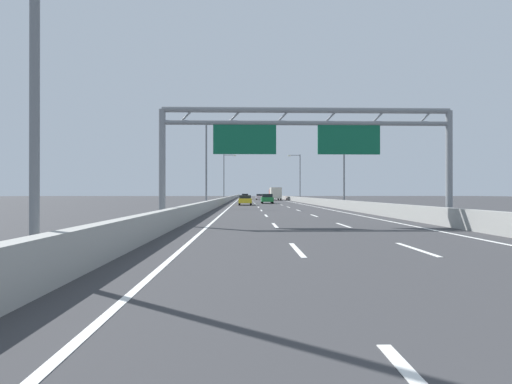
{
  "coord_description": "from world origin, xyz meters",
  "views": [
    {
      "loc": [
        -3.33,
        0.58,
        1.7
      ],
      "look_at": [
        -1.29,
        79.07,
        1.9
      ],
      "focal_mm": 28.19,
      "sensor_mm": 36.0,
      "label": 1
    }
  ],
  "objects": [
    {
      "name": "lane_dash_right_8",
      "position": [
        1.8,
        75.5,
        0.01
      ],
      "size": [
        0.16,
        3.0,
        0.01
      ],
      "primitive_type": "cube",
      "color": "white",
      "rests_on": "ground_plane"
    },
    {
      "name": "lane_dash_left_15",
      "position": [
        -1.8,
        138.5,
        0.01
      ],
      "size": [
        0.16,
        3.0,
        0.01
      ],
      "primitive_type": "cube",
      "color": "white",
      "rests_on": "ground_plane"
    },
    {
      "name": "lane_dash_left_12",
      "position": [
        -1.8,
        111.5,
        0.01
      ],
      "size": [
        0.16,
        3.0,
        0.01
      ],
      "primitive_type": "cube",
      "color": "white",
      "rests_on": "ground_plane"
    },
    {
      "name": "streetlamp_left_mid",
      "position": [
        -7.47,
        45.25,
        5.4
      ],
      "size": [
        2.58,
        0.28,
        9.5
      ],
      "color": "slate",
      "rests_on": "ground_plane"
    },
    {
      "name": "lane_dash_right_1",
      "position": [
        1.8,
        12.5,
        0.01
      ],
      "size": [
        0.16,
        3.0,
        0.01
      ],
      "primitive_type": "cube",
      "color": "white",
      "rests_on": "ground_plane"
    },
    {
      "name": "lane_dash_left_6",
      "position": [
        -1.8,
        57.5,
        0.01
      ],
      "size": [
        0.16,
        3.0,
        0.01
      ],
      "primitive_type": "cube",
      "color": "white",
      "rests_on": "ground_plane"
    },
    {
      "name": "yellow_car",
      "position": [
        -3.39,
        56.85,
        0.72
      ],
      "size": [
        1.81,
        4.29,
        1.39
      ],
      "color": "yellow",
      "rests_on": "ground_plane"
    },
    {
      "name": "lane_dash_right_14",
      "position": [
        1.8,
        129.5,
        0.01
      ],
      "size": [
        0.16,
        3.0,
        0.01
      ],
      "primitive_type": "cube",
      "color": "white",
      "rests_on": "ground_plane"
    },
    {
      "name": "lane_dash_left_11",
      "position": [
        -1.8,
        102.5,
        0.01
      ],
      "size": [
        0.16,
        3.0,
        0.01
      ],
      "primitive_type": "cube",
      "color": "white",
      "rests_on": "ground_plane"
    },
    {
      "name": "lane_dash_left_3",
      "position": [
        -1.8,
        30.5,
        0.01
      ],
      "size": [
        0.16,
        3.0,
        0.01
      ],
      "primitive_type": "cube",
      "color": "white",
      "rests_on": "ground_plane"
    },
    {
      "name": "lane_dash_left_5",
      "position": [
        -1.8,
        48.5,
        0.01
      ],
      "size": [
        0.16,
        3.0,
        0.01
      ],
      "primitive_type": "cube",
      "color": "white",
      "rests_on": "ground_plane"
    },
    {
      "name": "lane_dash_right_6",
      "position": [
        1.8,
        57.5,
        0.01
      ],
      "size": [
        0.16,
        3.0,
        0.01
      ],
      "primitive_type": "cube",
      "color": "white",
      "rests_on": "ground_plane"
    },
    {
      "name": "lane_dash_left_9",
      "position": [
        -1.8,
        84.5,
        0.01
      ],
      "size": [
        0.16,
        3.0,
        0.01
      ],
      "primitive_type": "cube",
      "color": "white",
      "rests_on": "ground_plane"
    },
    {
      "name": "streetlamp_left_near",
      "position": [
        -7.47,
        8.99,
        5.4
      ],
      "size": [
        2.58,
        0.28,
        9.5
      ],
      "color": "slate",
      "rests_on": "ground_plane"
    },
    {
      "name": "ground_plane",
      "position": [
        0.0,
        100.0,
        0.0
      ],
      "size": [
        260.0,
        260.0,
        0.0
      ],
      "primitive_type": "plane",
      "color": "#38383A"
    },
    {
      "name": "lane_dash_right_4",
      "position": [
        1.8,
        39.5,
        0.01
      ],
      "size": [
        0.16,
        3.0,
        0.01
      ],
      "primitive_type": "cube",
      "color": "white",
      "rests_on": "ground_plane"
    },
    {
      "name": "lane_dash_left_7",
      "position": [
        -1.8,
        66.5,
        0.01
      ],
      "size": [
        0.16,
        3.0,
        0.01
      ],
      "primitive_type": "cube",
      "color": "white",
      "rests_on": "ground_plane"
    },
    {
      "name": "lane_dash_left_17",
      "position": [
        -1.8,
        156.5,
        0.01
      ],
      "size": [
        0.16,
        3.0,
        0.01
      ],
      "primitive_type": "cube",
      "color": "white",
      "rests_on": "ground_plane"
    },
    {
      "name": "lane_dash_right_11",
      "position": [
        1.8,
        102.5,
        0.01
      ],
      "size": [
        0.16,
        3.0,
        0.01
      ],
      "primitive_type": "cube",
      "color": "white",
      "rests_on": "ground_plane"
    },
    {
      "name": "lane_dash_right_15",
      "position": [
        1.8,
        138.5,
        0.01
      ],
      "size": [
        0.16,
        3.0,
        0.01
      ],
      "primitive_type": "cube",
      "color": "white",
      "rests_on": "ground_plane"
    },
    {
      "name": "edge_line_right",
      "position": [
        5.25,
        88.0,
        0.01
      ],
      "size": [
        0.16,
        176.0,
        0.01
      ],
      "primitive_type": "cube",
      "color": "white",
      "rests_on": "ground_plane"
    },
    {
      "name": "lane_dash_right_3",
      "position": [
        1.8,
        30.5,
        0.01
      ],
      "size": [
        0.16,
        3.0,
        0.01
      ],
      "primitive_type": "cube",
      "color": "white",
      "rests_on": "ground_plane"
    },
    {
      "name": "lane_dash_left_14",
      "position": [
        -1.8,
        129.5,
        0.01
      ],
      "size": [
        0.16,
        3.0,
        0.01
      ],
      "primitive_type": "cube",
      "color": "white",
      "rests_on": "ground_plane"
    },
    {
      "name": "edge_line_left",
      "position": [
        -5.25,
        88.0,
        0.01
      ],
      "size": [
        0.16,
        176.0,
        0.01
      ],
      "primitive_type": "cube",
      "color": "white",
      "rests_on": "ground_plane"
    },
    {
      "name": "lane_dash_left_4",
      "position": [
        -1.8,
        39.5,
        0.01
      ],
      "size": [
        0.16,
        3.0,
        0.01
      ],
      "primitive_type": "cube",
      "color": "white",
      "rests_on": "ground_plane"
    },
    {
      "name": "black_car",
      "position": [
        -3.47,
        98.75,
        0.77
      ],
      "size": [
        1.73,
        4.2,
        1.51
      ],
      "color": "black",
      "rests_on": "ground_plane"
    },
    {
      "name": "red_car",
      "position": [
        -3.61,
        120.33,
        0.75
      ],
      "size": [
        1.77,
        4.47,
        1.44
      ],
      "color": "red",
      "rests_on": "ground_plane"
    },
    {
      "name": "lane_dash_left_16",
      "position": [
        -1.8,
        147.5,
        0.01
      ],
      "size": [
        0.16,
        3.0,
        0.01
      ],
      "primitive_type": "cube",
      "color": "white",
      "rests_on": "ground_plane"
    },
    {
      "name": "lane_dash_right_17",
      "position": [
        1.8,
        156.5,
        0.01
      ],
      "size": [
        0.16,
        3.0,
        0.01
      ],
      "primitive_type": "cube",
      "color": "white",
      "rests_on": "ground_plane"
    },
    {
      "name": "streetlamp_right_mid",
      "position": [
        7.47,
        45.25,
        5.4
      ],
      "size": [
        2.58,
        0.28,
        9.5
      ],
      "color": "slate",
      "rests_on": "ground_plane"
    },
    {
      "name": "lane_dash_left_8",
      "position": [
        -1.8,
        75.5,
        0.01
      ],
      "size": [
        0.16,
        3.0,
        0.01
      ],
      "primitive_type": "cube",
      "color": "white",
      "rests_on": "ground_plane"
    },
    {
      "name": "barrier_right",
      "position": [
        6.9,
        110.0,
        0.47
      ],
      "size": [
        0.45,
        220.0,
        0.95
      ],
      "color": "#9E9E99",
      "rests_on": "ground_plane"
    },
    {
      "name": "lane_dash_right_10",
      "position": [
        1.8,
        93.5,
        0.01
      ],
      "size": [
        0.16,
        3.0,
        0.01
      ],
      "primitive_type": "cube",
      "color": "white",
      "rests_on": "ground_plane"
    },
    {
      "name": "streetlamp_right_far",
      "position": [
        7.47,
        81.52,
        5.4
      ],
      "size": [
        2.58,
        0.28,
        9.5
      ],
      "color": "slate",
      "rests_on": "ground_plane"
    },
    {
      "name": "lane_dash_left_10",
      "position": [
        -1.8,
        93.5,
        0.01
      ],
      "size": [
        0.16,
        3.0,
        0.01
      ],
      "primitive_type": "cube",
      "color": "white",
      "rests_on": "ground_plane"
    },
    {
      "name": "streetlamp_left_far",
      "position": [
        -7.47,
        81.52,
        5.4
      ],
      "size": [
        2.58,
        0.28,
        9.5
      ],
      "color": "slate",
      "rests_on": "ground_plane"
    },
    {
      "name": "lane_dash_right_16",
      "position": [
        1.8,
        147.5,
        0.01
      ],
      "size": [
        0.16,
        3.0,
        0.01
      ],
      "primitive_type": "cube",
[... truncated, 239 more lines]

